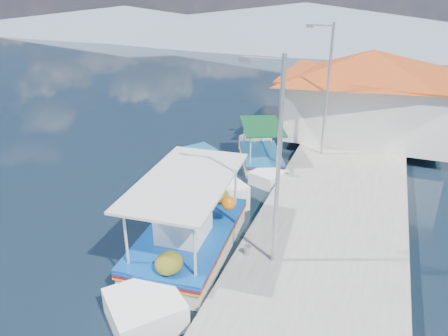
% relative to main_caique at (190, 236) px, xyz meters
% --- Properties ---
extents(ground, '(160.00, 160.00, 0.00)m').
position_rel_main_caique_xyz_m(ground, '(-1.80, -2.18, -0.57)').
color(ground, black).
rests_on(ground, ground).
extents(quay, '(5.00, 44.00, 0.50)m').
position_rel_main_caique_xyz_m(quay, '(4.10, 3.82, -0.32)').
color(quay, '#A9A69E').
rests_on(quay, ground).
extents(bollards, '(0.20, 17.20, 0.30)m').
position_rel_main_caique_xyz_m(bollards, '(2.00, 3.07, 0.08)').
color(bollards, '#A5A8AD').
rests_on(bollards, quay).
extents(main_caique, '(3.01, 8.90, 2.94)m').
position_rel_main_caique_xyz_m(main_caique, '(0.00, 0.00, 0.00)').
color(main_caique, white).
rests_on(main_caique, ground).
extents(caique_green_canopy, '(3.27, 5.39, 2.21)m').
position_rel_main_caique_xyz_m(caique_green_canopy, '(0.19, 7.69, -0.24)').
color(caique_green_canopy, white).
rests_on(caique_green_canopy, ground).
extents(caique_blue_hull, '(2.42, 5.87, 1.06)m').
position_rel_main_caique_xyz_m(caique_blue_hull, '(-2.20, 4.65, -0.28)').
color(caique_blue_hull, '#17598F').
rests_on(caique_blue_hull, ground).
extents(harbor_building, '(10.49, 10.49, 4.40)m').
position_rel_main_caique_xyz_m(harbor_building, '(4.40, 12.82, 2.21)').
color(harbor_building, white).
rests_on(harbor_building, quay).
extents(lamp_post_near, '(1.21, 0.14, 6.00)m').
position_rel_main_caique_xyz_m(lamp_post_near, '(2.71, -0.18, 3.29)').
color(lamp_post_near, '#A5A8AD').
rests_on(lamp_post_near, quay).
extents(lamp_post_far, '(1.21, 0.14, 6.00)m').
position_rel_main_caique_xyz_m(lamp_post_far, '(2.71, 8.82, 3.29)').
color(lamp_post_far, '#A5A8AD').
rests_on(lamp_post_far, quay).
extents(mountain_ridge, '(171.40, 96.00, 5.50)m').
position_rel_main_caique_xyz_m(mountain_ridge, '(4.74, 53.82, 1.47)').
color(mountain_ridge, slate).
rests_on(mountain_ridge, ground).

